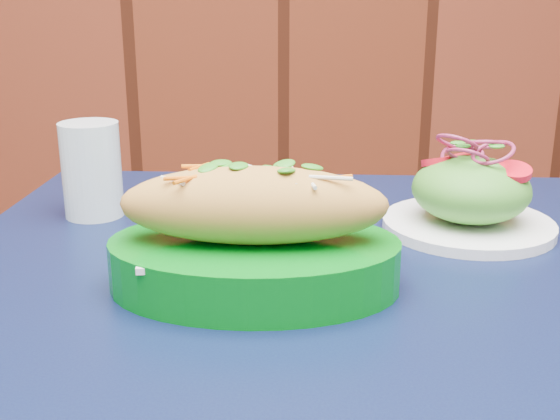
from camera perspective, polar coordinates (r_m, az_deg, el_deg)
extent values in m
cube|color=black|center=(0.69, 3.24, -6.79)|extent=(0.93, 0.93, 0.03)
cylinder|color=black|center=(1.21, -13.40, -15.89)|extent=(0.04, 0.04, 0.72)
cube|color=white|center=(0.65, -2.10, -2.84)|extent=(0.21, 0.12, 0.01)
ellipsoid|color=gold|center=(0.64, -2.14, 0.41)|extent=(0.26, 0.12, 0.07)
cylinder|color=white|center=(0.85, 15.02, -1.17)|extent=(0.20, 0.20, 0.01)
ellipsoid|color=#4C992D|center=(0.84, 15.26, 1.63)|extent=(0.14, 0.14, 0.07)
cylinder|color=red|center=(0.82, 18.47, 3.33)|extent=(0.04, 0.04, 0.01)
cylinder|color=red|center=(0.84, 12.76, 4.19)|extent=(0.04, 0.04, 0.01)
cylinder|color=red|center=(0.86, 14.45, 4.43)|extent=(0.04, 0.04, 0.01)
torus|color=#901F4A|center=(0.83, 15.49, 4.44)|extent=(0.05, 0.05, 0.00)
torus|color=#901F4A|center=(0.82, 15.51, 4.71)|extent=(0.05, 0.05, 0.00)
torus|color=#901F4A|center=(0.82, 15.54, 4.98)|extent=(0.05, 0.05, 0.00)
torus|color=#901F4A|center=(0.82, 15.56, 5.26)|extent=(0.05, 0.05, 0.00)
torus|color=#901F4A|center=(0.82, 15.58, 5.53)|extent=(0.05, 0.05, 0.00)
cylinder|color=silver|center=(0.89, -15.06, 3.17)|extent=(0.07, 0.07, 0.12)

